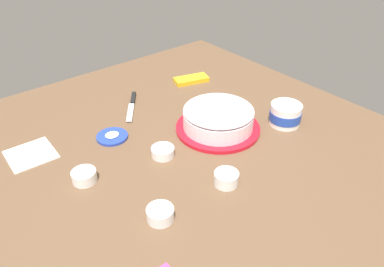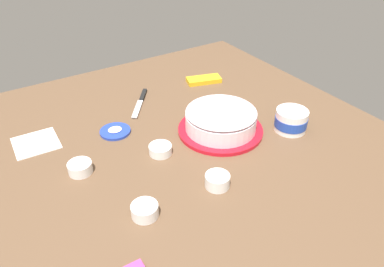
# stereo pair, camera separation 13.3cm
# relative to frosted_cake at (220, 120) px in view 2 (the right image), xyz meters

# --- Properties ---
(ground_plane) EXTENTS (1.54, 1.54, 0.00)m
(ground_plane) POSITION_rel_frosted_cake_xyz_m (0.19, 0.00, -0.05)
(ground_plane) COLOR brown
(frosted_cake) EXTENTS (0.31, 0.31, 0.10)m
(frosted_cake) POSITION_rel_frosted_cake_xyz_m (0.00, 0.00, 0.00)
(frosted_cake) COLOR red
(frosted_cake) RESTS_ON ground_plane
(frosting_tub) EXTENTS (0.12, 0.12, 0.08)m
(frosting_tub) POSITION_rel_frosted_cake_xyz_m (-0.23, 0.13, -0.01)
(frosting_tub) COLOR white
(frosting_tub) RESTS_ON ground_plane
(frosting_tub_lid) EXTENTS (0.11, 0.11, 0.02)m
(frosting_tub_lid) POSITION_rel_frosted_cake_xyz_m (0.33, -0.20, -0.04)
(frosting_tub_lid) COLOR #233DAD
(frosting_tub_lid) RESTS_ON ground_plane
(spreading_knife) EXTENTS (0.16, 0.20, 0.01)m
(spreading_knife) POSITION_rel_frosted_cake_xyz_m (0.15, -0.36, -0.04)
(spreading_knife) COLOR silver
(spreading_knife) RESTS_ON ground_plane
(sprinkle_bowl_pink) EXTENTS (0.08, 0.08, 0.04)m
(sprinkle_bowl_pink) POSITION_rel_frosted_cake_xyz_m (0.43, 0.23, -0.03)
(sprinkle_bowl_pink) COLOR white
(sprinkle_bowl_pink) RESTS_ON ground_plane
(sprinkle_bowl_rainbow) EXTENTS (0.08, 0.08, 0.04)m
(sprinkle_bowl_rainbow) POSITION_rel_frosted_cake_xyz_m (0.19, 0.24, -0.03)
(sprinkle_bowl_rainbow) COLOR white
(sprinkle_bowl_rainbow) RESTS_ON ground_plane
(sprinkle_bowl_orange) EXTENTS (0.08, 0.08, 0.04)m
(sprinkle_bowl_orange) POSITION_rel_frosted_cake_xyz_m (0.52, -0.05, -0.03)
(sprinkle_bowl_orange) COLOR white
(sprinkle_bowl_orange) RESTS_ON ground_plane
(sprinkle_bowl_green) EXTENTS (0.08, 0.08, 0.03)m
(sprinkle_bowl_green) POSITION_rel_frosted_cake_xyz_m (0.25, 0.01, -0.03)
(sprinkle_bowl_green) COLOR white
(sprinkle_bowl_green) RESTS_ON ground_plane
(candy_box_lower) EXTENTS (0.17, 0.11, 0.02)m
(candy_box_lower) POSITION_rel_frosted_cake_xyz_m (-0.18, -0.38, -0.04)
(candy_box_lower) COLOR yellow
(candy_box_lower) RESTS_ON ground_plane
(paper_napkin) EXTENTS (0.16, 0.16, 0.01)m
(paper_napkin) POSITION_rel_frosted_cake_xyz_m (0.60, -0.29, -0.04)
(paper_napkin) COLOR white
(paper_napkin) RESTS_ON ground_plane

